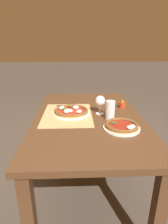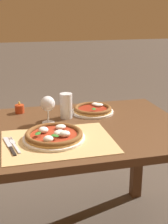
# 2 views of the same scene
# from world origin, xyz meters

# --- Properties ---
(ground_plane) EXTENTS (24.00, 24.00, 0.00)m
(ground_plane) POSITION_xyz_m (0.00, 0.00, 0.00)
(ground_plane) COLOR #473D33
(dining_table) EXTENTS (1.37, 0.85, 0.74)m
(dining_table) POSITION_xyz_m (0.00, 0.00, 0.64)
(dining_table) COLOR #4C301C
(dining_table) RESTS_ON ground
(paper_placemat) EXTENTS (0.53, 0.40, 0.00)m
(paper_placemat) POSITION_xyz_m (-0.04, -0.17, 0.74)
(paper_placemat) COLOR tan
(paper_placemat) RESTS_ON dining_table
(pizza_near) EXTENTS (0.30, 0.30, 0.05)m
(pizza_near) POSITION_xyz_m (-0.05, -0.14, 0.76)
(pizza_near) COLOR white
(pizza_near) RESTS_ON paper_placemat
(pizza_far) EXTENTS (0.25, 0.25, 0.04)m
(pizza_far) POSITION_xyz_m (0.24, 0.22, 0.76)
(pizza_far) COLOR white
(pizza_far) RESTS_ON dining_table
(wine_glass) EXTENTS (0.08, 0.08, 0.16)m
(wine_glass) POSITION_xyz_m (-0.05, 0.10, 0.85)
(wine_glass) COLOR silver
(wine_glass) RESTS_ON dining_table
(pint_glass) EXTENTS (0.07, 0.07, 0.15)m
(pint_glass) POSITION_xyz_m (0.07, 0.16, 0.81)
(pint_glass) COLOR silver
(pint_glass) RESTS_ON dining_table
(fork) EXTENTS (0.06, 0.20, 0.00)m
(fork) POSITION_xyz_m (-0.24, -0.16, 0.75)
(fork) COLOR #B7B7BC
(fork) RESTS_ON paper_placemat
(knife) EXTENTS (0.06, 0.21, 0.01)m
(knife) POSITION_xyz_m (-0.26, -0.17, 0.75)
(knife) COLOR black
(knife) RESTS_ON paper_placemat
(votive_candle) EXTENTS (0.06, 0.06, 0.07)m
(votive_candle) POSITION_xyz_m (-0.19, 0.32, 0.76)
(votive_candle) COLOR #B23819
(votive_candle) RESTS_ON dining_table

